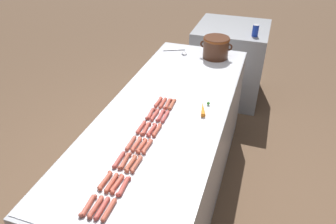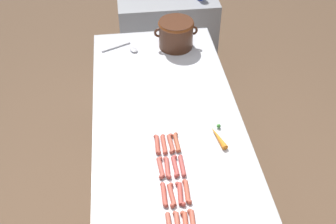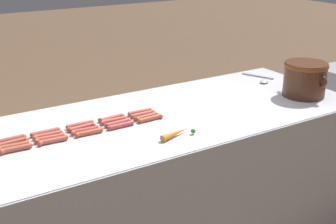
% 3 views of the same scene
% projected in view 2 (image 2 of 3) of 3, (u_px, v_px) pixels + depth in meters
% --- Properties ---
extents(griddle_counter, '(0.85, 2.34, 0.91)m').
position_uv_depth(griddle_counter, '(172.00, 196.00, 2.44)').
color(griddle_counter, '#ADAFB5').
rests_on(griddle_counter, ground_plane).
extents(back_cabinet, '(0.84, 0.83, 0.92)m').
position_uv_depth(back_cabinet, '(165.00, 33.00, 3.81)').
color(back_cabinet, '#939599').
rests_on(back_cabinet, ground_plane).
extents(hot_dog_4, '(0.03, 0.14, 0.02)m').
position_uv_depth(hot_dog_4, '(164.00, 195.00, 1.88)').
color(hot_dog_4, '#B3473B').
rests_on(hot_dog_4, griddle_counter).
extents(hot_dog_5, '(0.03, 0.14, 0.02)m').
position_uv_depth(hot_dog_5, '(161.00, 168.00, 2.00)').
color(hot_dog_5, '#B14C40').
rests_on(hot_dog_5, griddle_counter).
extents(hot_dog_6, '(0.03, 0.14, 0.02)m').
position_uv_depth(hot_dog_6, '(157.00, 144.00, 2.12)').
color(hot_dog_6, '#AB4738').
rests_on(hot_dog_6, griddle_counter).
extents(hot_dog_11, '(0.03, 0.14, 0.02)m').
position_uv_depth(hot_dog_11, '(172.00, 195.00, 1.88)').
color(hot_dog_11, '#B24D3D').
rests_on(hot_dog_11, griddle_counter).
extents(hot_dog_12, '(0.03, 0.14, 0.02)m').
position_uv_depth(hot_dog_12, '(167.00, 168.00, 2.00)').
color(hot_dog_12, '#B64C41').
rests_on(hot_dog_12, griddle_counter).
extents(hot_dog_13, '(0.03, 0.14, 0.02)m').
position_uv_depth(hot_dog_13, '(164.00, 144.00, 2.12)').
color(hot_dog_13, '#B54B3B').
rests_on(hot_dog_13, griddle_counter).
extents(hot_dog_18, '(0.03, 0.14, 0.02)m').
position_uv_depth(hot_dog_18, '(180.00, 194.00, 1.88)').
color(hot_dog_18, '#B0443C').
rests_on(hot_dog_18, griddle_counter).
extents(hot_dog_19, '(0.03, 0.14, 0.02)m').
position_uv_depth(hot_dog_19, '(175.00, 166.00, 2.01)').
color(hot_dog_19, '#B04640').
rests_on(hot_dog_19, griddle_counter).
extents(hot_dog_20, '(0.03, 0.14, 0.02)m').
position_uv_depth(hot_dog_20, '(171.00, 143.00, 2.12)').
color(hot_dog_20, '#AD4E3D').
rests_on(hot_dog_20, griddle_counter).
extents(hot_dog_24, '(0.03, 0.14, 0.02)m').
position_uv_depth(hot_dog_24, '(193.00, 222.00, 1.77)').
color(hot_dog_24, '#B4513D').
rests_on(hot_dog_24, griddle_counter).
extents(hot_dog_25, '(0.03, 0.14, 0.02)m').
position_uv_depth(hot_dog_25, '(187.00, 192.00, 1.89)').
color(hot_dog_25, '#B84E3A').
rests_on(hot_dog_25, griddle_counter).
extents(hot_dog_26, '(0.02, 0.14, 0.02)m').
position_uv_depth(hot_dog_26, '(182.00, 166.00, 2.01)').
color(hot_dog_26, '#B14641').
rests_on(hot_dog_26, griddle_counter).
extents(hot_dog_27, '(0.03, 0.14, 0.02)m').
position_uv_depth(hot_dog_27, '(177.00, 142.00, 2.13)').
color(hot_dog_27, '#AC5238').
rests_on(hot_dog_27, griddle_counter).
extents(bean_pot, '(0.30, 0.25, 0.20)m').
position_uv_depth(bean_pot, '(176.00, 33.00, 2.76)').
color(bean_pot, '#472616').
rests_on(bean_pot, griddle_counter).
extents(serving_spoon, '(0.26, 0.15, 0.02)m').
position_uv_depth(serving_spoon, '(128.00, 49.00, 2.80)').
color(serving_spoon, '#B7B7BC').
rests_on(serving_spoon, griddle_counter).
extents(carrot, '(0.07, 0.18, 0.03)m').
position_uv_depth(carrot, '(218.00, 136.00, 2.16)').
color(carrot, orange).
rests_on(carrot, griddle_counter).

